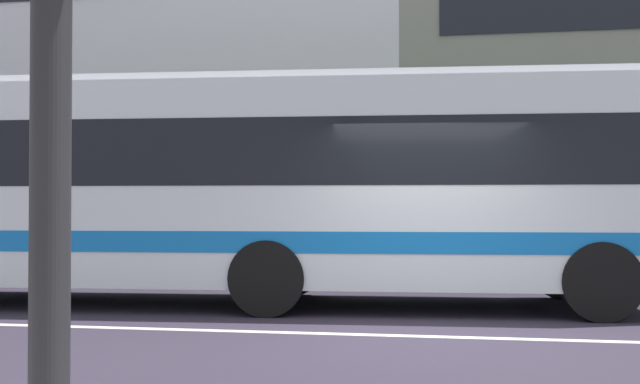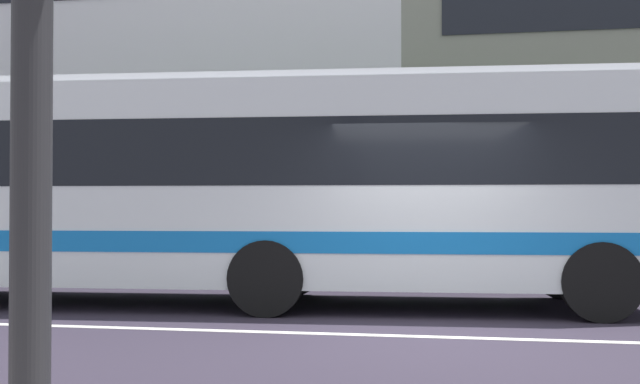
% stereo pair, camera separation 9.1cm
% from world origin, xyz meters
% --- Properties ---
extents(ground_plane, '(160.00, 160.00, 0.00)m').
position_xyz_m(ground_plane, '(0.00, 0.00, 0.00)').
color(ground_plane, '#302A38').
extents(lane_centre_line, '(60.00, 0.16, 0.01)m').
position_xyz_m(lane_centre_line, '(0.00, 0.00, 0.00)').
color(lane_centre_line, silver).
rests_on(lane_centre_line, ground_plane).
extents(hedge_row_far, '(20.36, 1.10, 1.01)m').
position_xyz_m(hedge_row_far, '(-0.80, 6.06, 0.51)').
color(hedge_row_far, '#366D27').
rests_on(hedge_row_far, ground_plane).
extents(apartment_block_left, '(22.05, 10.88, 13.58)m').
position_xyz_m(apartment_block_left, '(-11.92, 14.36, 6.79)').
color(apartment_block_left, silver).
rests_on(apartment_block_left, ground_plane).
extents(transit_bus, '(12.09, 3.33, 3.25)m').
position_xyz_m(transit_bus, '(-2.95, 2.37, 1.79)').
color(transit_bus, silver).
rests_on(transit_bus, ground_plane).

